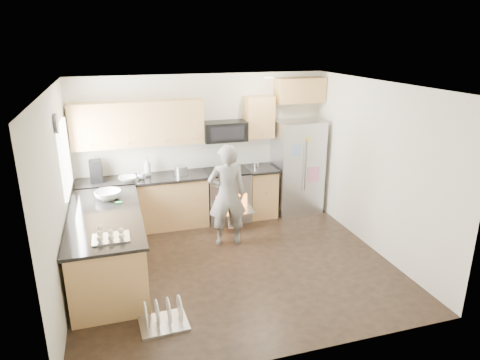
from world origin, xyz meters
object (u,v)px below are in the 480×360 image
object	(u,v)px
dish_rack	(163,318)
person	(227,195)
refrigerator	(297,167)
stove_range	(227,184)

from	to	relation	value
dish_rack	person	bearing A→B (deg)	55.04
dish_rack	refrigerator	bearing A→B (deg)	44.02
refrigerator	person	distance (m)	1.91
stove_range	dish_rack	bearing A→B (deg)	-118.64
refrigerator	person	xyz separation A→B (m)	(-1.63, -0.99, -0.05)
refrigerator	person	size ratio (longest dim) A/B	1.06
stove_range	dish_rack	distance (m)	3.24
refrigerator	dish_rack	xyz separation A→B (m)	(-2.90, -2.80, -0.78)
stove_range	person	size ratio (longest dim) A/B	1.08
stove_range	refrigerator	bearing A→B (deg)	0.31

